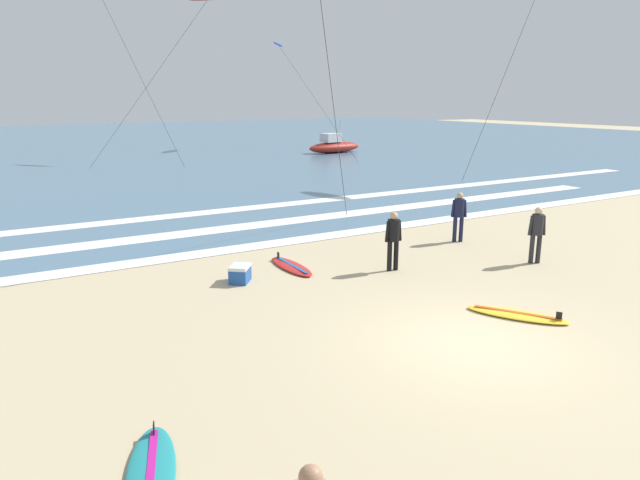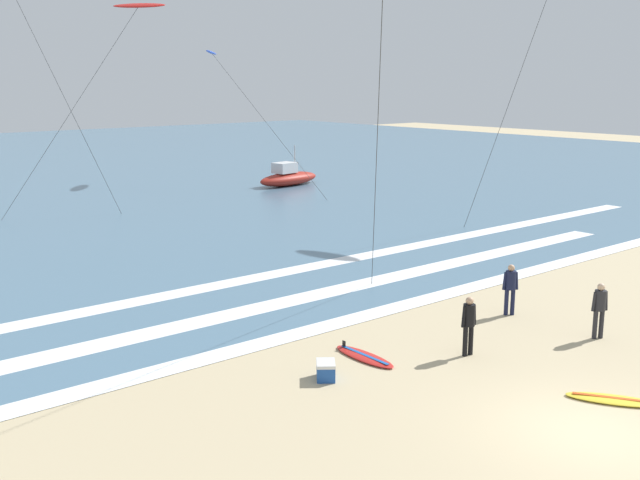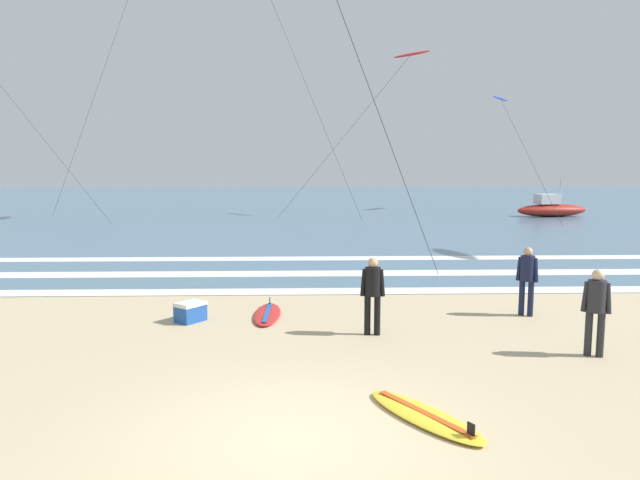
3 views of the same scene
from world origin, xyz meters
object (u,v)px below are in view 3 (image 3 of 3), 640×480
(surfer_foreground_main, at_px, (596,305))
(surfboard_left_pile, at_px, (267,314))
(kite_red_high_right, at_px, (410,55))
(cooler_box, at_px, (190,312))
(surfer_right_near, at_px, (373,289))
(surfer_left_near, at_px, (527,275))
(offshore_boat, at_px, (551,209))
(kite_blue_far_right, at_px, (501,99))
(surfboard_near_water, at_px, (424,416))

(surfer_foreground_main, relative_size, surfboard_left_pile, 0.76)
(kite_red_high_right, height_order, cooler_box, kite_red_high_right)
(surfer_foreground_main, xyz_separation_m, surfboard_left_pile, (-6.10, 3.06, -0.91))
(surfer_right_near, height_order, surfer_left_near, same)
(cooler_box, bearing_deg, kite_red_high_right, 70.72)
(cooler_box, bearing_deg, offshore_boat, 54.05)
(surfer_left_near, bearing_deg, kite_red_high_right, 85.18)
(kite_red_high_right, bearing_deg, surfer_right_near, -101.59)
(surfer_foreground_main, relative_size, surfer_left_near, 1.00)
(offshore_boat, bearing_deg, kite_blue_far_right, 103.64)
(surfer_foreground_main, distance_m, kite_blue_far_right, 39.31)
(surfer_foreground_main, distance_m, surfboard_left_pile, 6.89)
(surfer_left_near, height_order, cooler_box, surfer_left_near)
(surfboard_near_water, bearing_deg, surfer_left_near, 57.33)
(surfboard_near_water, relative_size, kite_red_high_right, 0.18)
(surfer_left_near, relative_size, surfboard_left_pile, 0.76)
(kite_red_high_right, xyz_separation_m, kite_blue_far_right, (8.38, 5.59, -2.32))
(surfboard_near_water, distance_m, kite_blue_far_right, 42.97)
(surfer_right_near, height_order, kite_blue_far_right, kite_blue_far_right)
(kite_red_high_right, relative_size, cooler_box, 15.19)
(cooler_box, bearing_deg, kite_blue_far_right, 61.77)
(surfboard_left_pile, distance_m, offshore_boat, 32.87)
(surfer_foreground_main, bearing_deg, cooler_box, 161.30)
(surfer_right_near, height_order, surfboard_left_pile, surfer_right_near)
(surfer_foreground_main, distance_m, surfer_left_near, 2.92)
(surfer_foreground_main, relative_size, cooler_box, 2.11)
(surfer_foreground_main, bearing_deg, offshore_boat, 67.93)
(surfer_left_near, distance_m, surfboard_near_water, 6.56)
(surfboard_near_water, height_order, kite_blue_far_right, kite_blue_far_right)
(surfboard_left_pile, bearing_deg, kite_blue_far_right, 63.71)
(surfboard_left_pile, xyz_separation_m, surfboard_near_water, (2.47, -5.61, 0.00))
(surfboard_left_pile, distance_m, kite_blue_far_right, 38.87)
(surfer_left_near, height_order, surfboard_near_water, surfer_left_near)
(surfboard_left_pile, relative_size, kite_red_high_right, 0.18)
(surfboard_left_pile, bearing_deg, surfboard_near_water, -66.23)
(surfer_left_near, relative_size, surfboard_near_water, 0.76)
(surfboard_near_water, height_order, cooler_box, cooler_box)
(surfer_left_near, xyz_separation_m, surfboard_left_pile, (-5.98, 0.15, -0.91))
(kite_blue_far_right, relative_size, offshore_boat, 2.77)
(surfer_right_near, height_order, kite_red_high_right, kite_red_high_right)
(surfboard_near_water, bearing_deg, surfboard_left_pile, 113.77)
(surfer_left_near, xyz_separation_m, offshore_boat, (12.41, 27.39, -0.40))
(kite_blue_far_right, xyz_separation_m, offshore_boat, (1.62, -6.69, -8.35))
(surfer_right_near, distance_m, surfer_foreground_main, 4.13)
(surfer_foreground_main, height_order, kite_red_high_right, kite_red_high_right)
(surfboard_left_pile, relative_size, surfboard_near_water, 1.01)
(surfboard_left_pile, xyz_separation_m, cooler_box, (-1.68, -0.43, 0.18))
(kite_blue_far_right, bearing_deg, surfboard_left_pile, -116.29)
(kite_red_high_right, bearing_deg, offshore_boat, -6.25)
(surfboard_left_pile, bearing_deg, surfer_right_near, -35.34)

